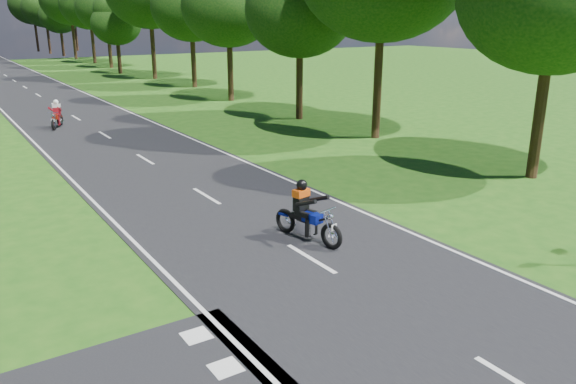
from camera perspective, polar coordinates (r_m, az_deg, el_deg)
ground at (r=12.46m, az=7.72°, el=-9.95°), size 160.00×160.00×0.00m
main_road at (r=59.04m, az=-26.05°, el=10.11°), size 7.00×140.00×0.02m
road_markings at (r=57.18m, az=-25.93°, el=9.96°), size 7.40×140.00×0.01m
rider_near_blue at (r=14.67m, az=2.02°, el=-1.94°), size 1.08×2.06×1.64m
rider_far_red at (r=32.55m, az=-22.48°, el=7.34°), size 1.29×1.86×1.48m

